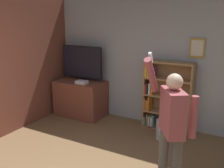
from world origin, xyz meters
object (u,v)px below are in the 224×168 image
Objects in this scene: person at (172,121)px; waste_bin at (164,130)px; television at (82,63)px; game_console at (82,82)px; bookshelf at (164,96)px.

person is 1.66m from waste_bin.
television is at bearing 170.79° from waste_bin.
person reaches higher than game_console.
waste_bin is (1.95, -0.08, -0.67)m from game_console.
person is at bearing -30.60° from game_console.
television is 0.56× the size of person.
waste_bin is (0.20, -0.46, -0.50)m from bookshelf.
bookshelf is 3.81× the size of waste_bin.
person is at bearing -69.16° from bookshelf.
game_console is at bearing -153.84° from person.
waste_bin is at bearing -67.17° from bookshelf.
television is 0.49m from game_console.
bookshelf is at bearing 112.83° from waste_bin.
television is 2.38m from waste_bin.
bookshelf is (1.75, 0.39, -0.17)m from game_console.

